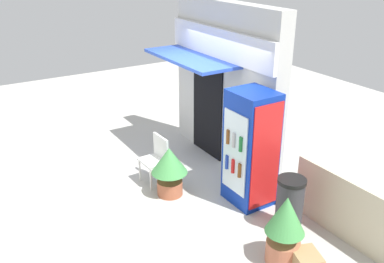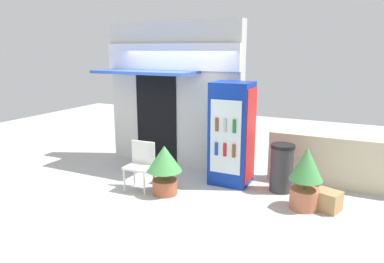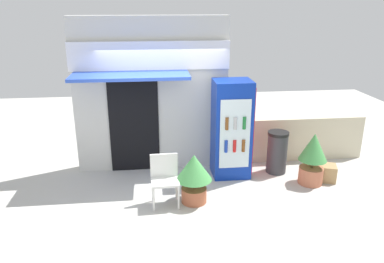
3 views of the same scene
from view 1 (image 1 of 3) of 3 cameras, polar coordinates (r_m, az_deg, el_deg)
The scene contains 9 objects.
ground at distance 8.00m, azimuth -3.07°, elevation -6.44°, with size 16.00×16.00×0.00m, color beige.
storefront_building at distance 8.24m, azimuth 4.31°, elevation 6.56°, with size 3.09×1.16×3.12m.
drink_cooler at distance 6.98m, azimuth 7.89°, elevation -2.31°, with size 0.75×0.69×1.95m.
plastic_chair at distance 7.71m, azimuth -4.78°, elevation -3.32°, with size 0.49×0.41×0.89m.
potted_plant_near_shop at distance 7.29m, azimuth -3.06°, elevation -4.73°, with size 0.63×0.63×0.89m.
potted_plant_curbside at distance 5.91m, azimuth 12.37°, elevation -12.37°, with size 0.53×0.53×1.02m.
trash_bin at distance 6.62m, azimuth 12.97°, elevation -9.52°, with size 0.43×0.43×0.88m.
stone_boundary_wall at distance 6.56m, azimuth 22.43°, elevation -10.77°, with size 2.52×0.23×0.96m, color beige.
cardboard_box at distance 6.03m, azimuth 15.05°, elevation -16.75°, with size 0.39×0.33×0.32m, color tan.
Camera 1 is at (6.11, -3.30, 3.96)m, focal length 39.72 mm.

